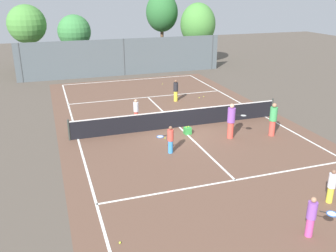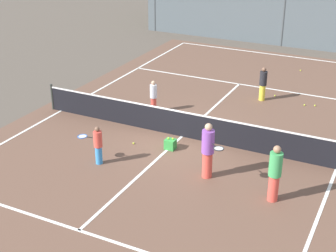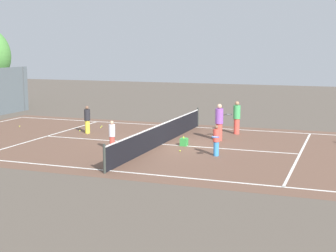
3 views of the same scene
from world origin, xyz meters
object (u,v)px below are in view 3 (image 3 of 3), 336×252
Objects in this scene: ball_crate at (184,142)px; tennis_ball_6 at (180,151)px; tennis_ball_0 at (80,131)px; player_3 at (216,140)px; player_1 at (87,119)px; tennis_ball_3 at (20,126)px; player_4 at (219,122)px; tennis_ball_1 at (101,127)px; player_0 at (112,135)px; player_6 at (237,117)px; tennis_ball_5 at (102,126)px.

ball_crate is 6.45× the size of tennis_ball_6.
tennis_ball_0 and tennis_ball_6 have the same top height.
tennis_ball_0 is at bearing 67.76° from player_3.
player_1 is 22.46× the size of tennis_ball_0.
tennis_ball_0 is at bearing -92.72° from tennis_ball_3.
ball_crate is at bearing -105.77° from tennis_ball_0.
player_3 is 3.63m from player_4.
tennis_ball_1 is at bearing -75.22° from tennis_ball_3.
player_6 is (6.17, -4.31, 0.21)m from player_0.
player_4 is at bearing -44.57° from player_0.
player_1 is at bearing 65.59° from tennis_ball_6.
player_0 is at bearing 95.31° from player_3.
tennis_ball_3 is at bearing 73.68° from player_3.
tennis_ball_5 and tennis_ball_6 have the same top height.
player_6 is at bearing -10.06° from player_4.
player_1 is 3.48× the size of ball_crate.
tennis_ball_5 is (3.71, 6.27, -0.15)m from ball_crate.
tennis_ball_1 is (1.42, -0.54, 0.00)m from tennis_ball_0.
player_6 is 8.60m from tennis_ball_0.
tennis_ball_0 is (0.00, 7.89, -0.91)m from player_4.
ball_crate is at bearing -104.01° from player_1.
player_4 is 2.23m from player_6.
player_6 is at bearing -13.98° from tennis_ball_6.
player_1 is 4.90m from tennis_ball_3.
player_3 reaches higher than tennis_ball_3.
player_0 is 6.85m from tennis_ball_5.
tennis_ball_6 is at bearing 166.02° from player_6.
ball_crate is 6.45× the size of tennis_ball_3.
tennis_ball_5 is at bearing 7.93° from player_1.
player_3 is at bearing -100.58° from tennis_ball_6.
tennis_ball_1 and tennis_ball_3 have the same top height.
tennis_ball_3 is (4.17, 8.07, -0.65)m from player_0.
tennis_ball_0 is (-2.19, 8.28, -0.86)m from player_6.
tennis_ball_6 is (-3.41, -11.03, 0.00)m from tennis_ball_3.
ball_crate reaches higher than tennis_ball_5.
tennis_ball_1 is (1.42, 7.34, -0.91)m from player_4.
tennis_ball_3 is at bearing 72.81° from tennis_ball_6.
player_4 is 12.03m from tennis_ball_3.
ball_crate is at bearing 158.54° from player_6.
player_6 is (5.74, 0.39, 0.21)m from player_3.
tennis_ball_6 is at bearing 79.42° from player_3.
player_0 reaches higher than player_3.
tennis_ball_3 is 1.00× the size of tennis_ball_5.
tennis_ball_0 is 1.00× the size of tennis_ball_6.
tennis_ball_0 is 7.64m from tennis_ball_6.
player_0 is 6.43m from tennis_ball_1.
player_6 is 5.64m from tennis_ball_6.
tennis_ball_0 is at bearing 65.08° from tennis_ball_6.
ball_crate reaches higher than tennis_ball_3.
player_3 is at bearing -112.24° from tennis_ball_0.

